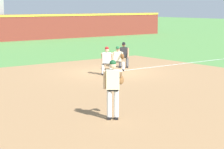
{
  "coord_description": "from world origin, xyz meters",
  "views": [
    {
      "loc": [
        -13.86,
        -18.14,
        3.5
      ],
      "look_at": [
        -4.09,
        -5.42,
        0.95
      ],
      "focal_mm": 70.0,
      "sensor_mm": 36.0,
      "label": 1
    }
  ],
  "objects_px": {
    "baseball": "(113,90)",
    "pitcher": "(113,86)",
    "baserunner": "(107,60)",
    "umpire": "(124,54)",
    "first_baseman": "(118,57)",
    "first_base_bag": "(111,71)"
  },
  "relations": [
    {
      "from": "baserunner",
      "to": "baseball",
      "type": "bearing_deg",
      "value": -123.45
    },
    {
      "from": "pitcher",
      "to": "first_baseman",
      "type": "relative_size",
      "value": 1.39
    },
    {
      "from": "baseball",
      "to": "baserunner",
      "type": "bearing_deg",
      "value": 56.55
    },
    {
      "from": "baserunner",
      "to": "umpire",
      "type": "xyz_separation_m",
      "value": [
        2.39,
        1.61,
        0.0
      ]
    },
    {
      "from": "first_baseman",
      "to": "first_base_bag",
      "type": "bearing_deg",
      "value": -170.37
    },
    {
      "from": "baseball",
      "to": "first_baseman",
      "type": "bearing_deg",
      "value": 49.44
    },
    {
      "from": "first_base_bag",
      "to": "umpire",
      "type": "relative_size",
      "value": 0.26
    },
    {
      "from": "pitcher",
      "to": "baserunner",
      "type": "relative_size",
      "value": 1.27
    },
    {
      "from": "baseball",
      "to": "pitcher",
      "type": "height_order",
      "value": "pitcher"
    },
    {
      "from": "baserunner",
      "to": "pitcher",
      "type": "bearing_deg",
      "value": -125.54
    },
    {
      "from": "first_baseman",
      "to": "baserunner",
      "type": "relative_size",
      "value": 0.92
    },
    {
      "from": "pitcher",
      "to": "first_baseman",
      "type": "height_order",
      "value": "pitcher"
    },
    {
      "from": "first_base_bag",
      "to": "baserunner",
      "type": "height_order",
      "value": "baserunner"
    },
    {
      "from": "baserunner",
      "to": "umpire",
      "type": "height_order",
      "value": "same"
    },
    {
      "from": "baseball",
      "to": "pitcher",
      "type": "bearing_deg",
      "value": -127.41
    },
    {
      "from": "baseball",
      "to": "first_baseman",
      "type": "distance_m",
      "value": 5.59
    },
    {
      "from": "pitcher",
      "to": "first_baseman",
      "type": "distance_m",
      "value": 10.09
    },
    {
      "from": "umpire",
      "to": "baseball",
      "type": "bearing_deg",
      "value": -132.84
    },
    {
      "from": "umpire",
      "to": "first_baseman",
      "type": "bearing_deg",
      "value": -142.69
    },
    {
      "from": "first_baseman",
      "to": "baserunner",
      "type": "bearing_deg",
      "value": -148.98
    },
    {
      "from": "baserunner",
      "to": "umpire",
      "type": "bearing_deg",
      "value": 33.84
    },
    {
      "from": "baseball",
      "to": "umpire",
      "type": "height_order",
      "value": "umpire"
    }
  ]
}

